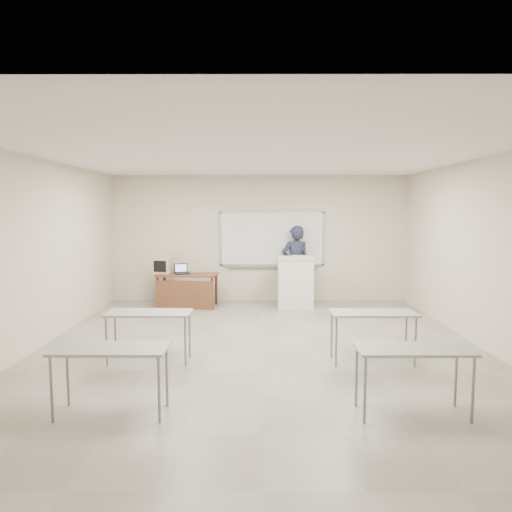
{
  "coord_description": "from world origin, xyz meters",
  "views": [
    {
      "loc": [
        -0.05,
        -6.88,
        2.17
      ],
      "look_at": [
        -0.08,
        2.2,
        1.26
      ],
      "focal_mm": 32.0,
      "sensor_mm": 36.0,
      "label": 1
    }
  ],
  "objects_px": {
    "podium": "(295,282)",
    "presenter": "(295,264)",
    "instructor_desk": "(187,284)",
    "crt_monitor": "(164,265)",
    "keyboard": "(302,256)",
    "laptop": "(183,271)",
    "mouse": "(196,273)",
    "whiteboard": "(272,240)"
  },
  "relations": [
    {
      "from": "whiteboard",
      "to": "crt_monitor",
      "type": "xyz_separation_m",
      "value": [
        -2.48,
        -0.54,
        -0.55
      ]
    },
    {
      "from": "whiteboard",
      "to": "instructor_desk",
      "type": "distance_m",
      "value": 2.29
    },
    {
      "from": "mouse",
      "to": "keyboard",
      "type": "height_order",
      "value": "keyboard"
    },
    {
      "from": "crt_monitor",
      "to": "mouse",
      "type": "bearing_deg",
      "value": 6.41
    },
    {
      "from": "podium",
      "to": "laptop",
      "type": "relative_size",
      "value": 3.75
    },
    {
      "from": "whiteboard",
      "to": "mouse",
      "type": "height_order",
      "value": "whiteboard"
    },
    {
      "from": "presenter",
      "to": "instructor_desk",
      "type": "bearing_deg",
      "value": -0.19
    },
    {
      "from": "keyboard",
      "to": "crt_monitor",
      "type": "bearing_deg",
      "value": -169.04
    },
    {
      "from": "podium",
      "to": "presenter",
      "type": "bearing_deg",
      "value": 85.64
    },
    {
      "from": "crt_monitor",
      "to": "keyboard",
      "type": "bearing_deg",
      "value": 9.48
    },
    {
      "from": "podium",
      "to": "presenter",
      "type": "height_order",
      "value": "presenter"
    },
    {
      "from": "crt_monitor",
      "to": "instructor_desk",
      "type": "bearing_deg",
      "value": -11.06
    },
    {
      "from": "keyboard",
      "to": "mouse",
      "type": "bearing_deg",
      "value": -168.06
    },
    {
      "from": "instructor_desk",
      "to": "crt_monitor",
      "type": "xyz_separation_m",
      "value": [
        -0.55,
        0.24,
        0.4
      ]
    },
    {
      "from": "instructor_desk",
      "to": "mouse",
      "type": "bearing_deg",
      "value": 43.3
    },
    {
      "from": "crt_monitor",
      "to": "podium",
      "type": "bearing_deg",
      "value": 7.82
    },
    {
      "from": "crt_monitor",
      "to": "keyboard",
      "type": "relative_size",
      "value": 0.93
    },
    {
      "from": "whiteboard",
      "to": "presenter",
      "type": "bearing_deg",
      "value": -18.78
    },
    {
      "from": "podium",
      "to": "mouse",
      "type": "xyz_separation_m",
      "value": [
        -2.23,
        0.15,
        0.2
      ]
    },
    {
      "from": "podium",
      "to": "mouse",
      "type": "distance_m",
      "value": 2.24
    },
    {
      "from": "crt_monitor",
      "to": "presenter",
      "type": "xyz_separation_m",
      "value": [
        3.03,
        0.36,
        -0.02
      ]
    },
    {
      "from": "crt_monitor",
      "to": "presenter",
      "type": "bearing_deg",
      "value": 18.84
    },
    {
      "from": "whiteboard",
      "to": "mouse",
      "type": "relative_size",
      "value": 24.07
    },
    {
      "from": "laptop",
      "to": "keyboard",
      "type": "distance_m",
      "value": 2.7
    },
    {
      "from": "instructor_desk",
      "to": "crt_monitor",
      "type": "distance_m",
      "value": 0.72
    },
    {
      "from": "mouse",
      "to": "presenter",
      "type": "distance_m",
      "value": 2.32
    },
    {
      "from": "whiteboard",
      "to": "laptop",
      "type": "xyz_separation_m",
      "value": [
        -2.03,
        -0.68,
        -0.68
      ]
    },
    {
      "from": "whiteboard",
      "to": "instructor_desk",
      "type": "height_order",
      "value": "whiteboard"
    },
    {
      "from": "instructor_desk",
      "to": "mouse",
      "type": "xyz_separation_m",
      "value": [
        0.2,
        0.16,
        0.24
      ]
    },
    {
      "from": "mouse",
      "to": "presenter",
      "type": "bearing_deg",
      "value": 3.96
    },
    {
      "from": "whiteboard",
      "to": "crt_monitor",
      "type": "height_order",
      "value": "whiteboard"
    },
    {
      "from": "podium",
      "to": "mouse",
      "type": "height_order",
      "value": "podium"
    },
    {
      "from": "presenter",
      "to": "mouse",
      "type": "bearing_deg",
      "value": -2.9
    },
    {
      "from": "whiteboard",
      "to": "podium",
      "type": "bearing_deg",
      "value": -56.93
    },
    {
      "from": "podium",
      "to": "keyboard",
      "type": "distance_m",
      "value": 0.61
    },
    {
      "from": "instructor_desk",
      "to": "mouse",
      "type": "relative_size",
      "value": 13.01
    },
    {
      "from": "keyboard",
      "to": "instructor_desk",
      "type": "bearing_deg",
      "value": -164.37
    },
    {
      "from": "crt_monitor",
      "to": "presenter",
      "type": "height_order",
      "value": "presenter"
    },
    {
      "from": "podium",
      "to": "laptop",
      "type": "distance_m",
      "value": 2.54
    },
    {
      "from": "podium",
      "to": "crt_monitor",
      "type": "xyz_separation_m",
      "value": [
        -2.98,
        0.23,
        0.35
      ]
    },
    {
      "from": "laptop",
      "to": "presenter",
      "type": "relative_size",
      "value": 0.17
    },
    {
      "from": "instructor_desk",
      "to": "laptop",
      "type": "xyz_separation_m",
      "value": [
        -0.1,
        0.1,
        0.28
      ]
    }
  ]
}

